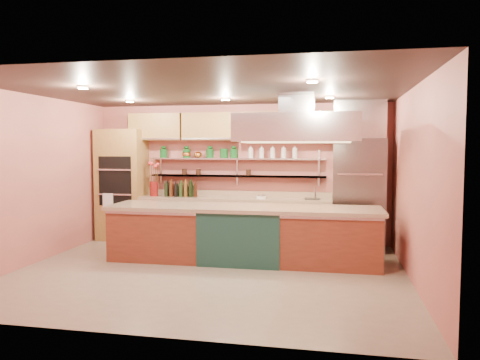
% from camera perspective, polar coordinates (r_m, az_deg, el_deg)
% --- Properties ---
extents(floor, '(6.00, 5.00, 0.02)m').
position_cam_1_polar(floor, '(7.40, -3.87, -11.23)').
color(floor, gray).
rests_on(floor, ground).
extents(ceiling, '(6.00, 5.00, 0.02)m').
position_cam_1_polar(ceiling, '(7.19, -3.98, 10.92)').
color(ceiling, black).
rests_on(ceiling, wall_back).
extents(wall_back, '(6.00, 0.04, 2.80)m').
position_cam_1_polar(wall_back, '(9.59, -0.01, 0.83)').
color(wall_back, '#B45F55').
rests_on(wall_back, floor).
extents(wall_front, '(6.00, 0.04, 2.80)m').
position_cam_1_polar(wall_front, '(4.80, -11.77, -2.49)').
color(wall_front, '#B45F55').
rests_on(wall_front, floor).
extents(wall_left, '(0.04, 5.00, 2.80)m').
position_cam_1_polar(wall_left, '(8.46, -23.95, 0.05)').
color(wall_left, '#B45F55').
rests_on(wall_left, floor).
extents(wall_right, '(0.04, 5.00, 2.80)m').
position_cam_1_polar(wall_right, '(7.00, 20.50, -0.62)').
color(wall_right, '#B45F55').
rests_on(wall_right, floor).
extents(oven_stack, '(0.95, 0.64, 2.30)m').
position_cam_1_polar(oven_stack, '(10.08, -14.17, -0.56)').
color(oven_stack, olive).
rests_on(oven_stack, floor).
extents(refrigerator, '(0.95, 0.72, 2.10)m').
position_cam_1_polar(refrigerator, '(9.08, 14.23, -1.69)').
color(refrigerator, slate).
rests_on(refrigerator, floor).
extents(back_counter, '(3.84, 0.64, 0.93)m').
position_cam_1_polar(back_counter, '(9.41, -0.67, -4.96)').
color(back_counter, tan).
rests_on(back_counter, floor).
extents(wall_shelf_lower, '(3.60, 0.26, 0.03)m').
position_cam_1_polar(wall_shelf_lower, '(9.47, -0.46, 0.49)').
color(wall_shelf_lower, silver).
rests_on(wall_shelf_lower, wall_back).
extents(wall_shelf_upper, '(3.60, 0.26, 0.03)m').
position_cam_1_polar(wall_shelf_upper, '(9.46, -0.46, 2.60)').
color(wall_shelf_upper, silver).
rests_on(wall_shelf_upper, wall_back).
extents(upper_cabinets, '(4.60, 0.36, 0.55)m').
position_cam_1_polar(upper_cabinets, '(9.41, -0.22, 6.56)').
color(upper_cabinets, olive).
rests_on(upper_cabinets, wall_back).
extents(range_hood, '(2.00, 1.00, 0.45)m').
position_cam_1_polar(range_hood, '(7.72, 6.97, 6.33)').
color(range_hood, silver).
rests_on(range_hood, ceiling).
extents(ceiling_downlights, '(4.00, 2.80, 0.02)m').
position_cam_1_polar(ceiling_downlights, '(7.38, -3.56, 10.51)').
color(ceiling_downlights, '#FFE5A5').
rests_on(ceiling_downlights, ceiling).
extents(island, '(4.51, 1.03, 0.94)m').
position_cam_1_polar(island, '(7.97, 0.34, -6.58)').
color(island, brown).
rests_on(island, floor).
extents(flower_vase, '(0.17, 0.17, 0.30)m').
position_cam_1_polar(flower_vase, '(9.77, -10.46, -1.06)').
color(flower_vase, maroon).
rests_on(flower_vase, back_counter).
extents(oil_bottle_cluster, '(0.75, 0.23, 0.24)m').
position_cam_1_polar(oil_bottle_cluster, '(9.57, -7.15, -1.31)').
color(oil_bottle_cluster, black).
rests_on(oil_bottle_cluster, back_counter).
extents(kitchen_scale, '(0.20, 0.17, 0.10)m').
position_cam_1_polar(kitchen_scale, '(9.19, 2.65, -1.95)').
color(kitchen_scale, silver).
rests_on(kitchen_scale, back_counter).
extents(bar_faucet, '(0.04, 0.04, 0.23)m').
position_cam_1_polar(bar_faucet, '(9.19, 9.15, -1.58)').
color(bar_faucet, silver).
rests_on(bar_faucet, back_counter).
extents(copper_kettle, '(0.19, 0.19, 0.13)m').
position_cam_1_polar(copper_kettle, '(9.65, -5.14, 3.09)').
color(copper_kettle, '#B86D2A').
rests_on(copper_kettle, wall_shelf_upper).
extents(green_canister, '(0.20, 0.20, 0.19)m').
position_cam_1_polar(green_canister, '(9.51, -1.97, 3.27)').
color(green_canister, '#0E4316').
rests_on(green_canister, wall_shelf_upper).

